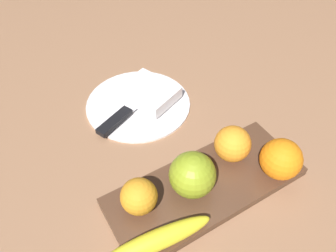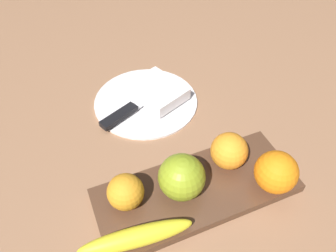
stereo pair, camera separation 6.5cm
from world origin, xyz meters
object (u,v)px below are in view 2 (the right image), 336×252
fruit_tray (197,190)px  dinner_plate (146,100)px  banana (136,237)px  knife (125,113)px  orange_center (276,172)px  apple (182,177)px  folded_napkin (158,91)px  orange_near_banana (125,190)px  orange_near_apple (229,151)px

fruit_tray → dinner_plate: (-0.00, 0.26, -0.00)m
banana → knife: 0.30m
banana → orange_center: bearing=8.7°
apple → folded_napkin: 0.27m
fruit_tray → folded_napkin: size_ratio=3.07×
apple → orange_near_banana: (-0.09, 0.02, -0.01)m
banana → knife: (0.07, 0.29, -0.02)m
apple → orange_near_banana: apple is taller
banana → orange_center: size_ratio=2.42×
orange_near_apple → folded_napkin: size_ratio=0.58×
orange_center → knife: (-0.19, 0.28, -0.04)m
fruit_tray → orange_near_apple: orange_near_apple is taller
fruit_tray → apple: bearing=168.7°
fruit_tray → banana: bearing=-157.8°
orange_near_apple → banana: bearing=-158.6°
orange_near_banana → banana: bearing=-95.7°
orange_center → dinner_plate: (-0.13, 0.31, -0.05)m
orange_center → folded_napkin: bearing=107.2°
orange_near_apple → dinner_plate: 0.25m
orange_near_banana → knife: size_ratio=0.36×
dinner_plate → fruit_tray: bearing=-90.0°
orange_near_banana → fruit_tray: bearing=-11.6°
orange_near_apple → knife: (-0.14, 0.21, -0.04)m
orange_near_apple → dinner_plate: orange_near_apple is taller
fruit_tray → orange_near_banana: size_ratio=5.82×
knife → orange_near_apple: bearing=-79.5°
fruit_tray → banana: banana is taller
fruit_tray → orange_near_apple: size_ratio=5.26×
orange_center → dinner_plate: size_ratio=0.32×
banana → fruit_tray: bearing=29.1°
banana → knife: size_ratio=1.04×
fruit_tray → banana: 0.14m
orange_near_banana → orange_center: size_ratio=0.83×
orange_near_apple → orange_center: orange_center is taller
orange_near_apple → dinner_plate: (-0.08, 0.24, -0.05)m
apple → orange_near_banana: size_ratio=1.30×
orange_center → folded_napkin: (-0.10, 0.31, -0.03)m
fruit_tray → dinner_plate: fruit_tray is taller
orange_near_banana → orange_center: bearing=-15.9°
orange_center → folded_napkin: size_ratio=0.64×
fruit_tray → orange_center: 0.14m
orange_near_banana → dinner_plate: orange_near_banana is taller
fruit_tray → banana: size_ratio=2.00×
knife → orange_center: bearing=-79.5°
banana → apple: bearing=36.8°
dinner_plate → orange_near_banana: bearing=-117.1°
dinner_plate → knife: 0.07m
orange_center → banana: bearing=-178.3°
orange_center → knife: orange_center is taller
dinner_plate → apple: bearing=-96.2°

